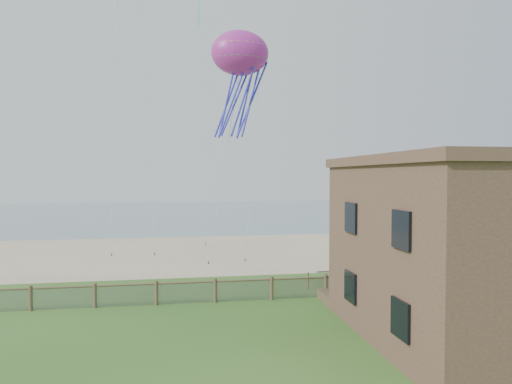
% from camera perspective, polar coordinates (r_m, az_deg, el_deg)
% --- Properties ---
extents(ground, '(160.00, 160.00, 0.00)m').
position_cam_1_polar(ground, '(18.83, -3.61, -18.46)').
color(ground, '#2A531C').
rests_on(ground, ground).
extents(sand_beach, '(72.00, 20.00, 0.02)m').
position_cam_1_polar(sand_beach, '(40.14, -6.91, -7.44)').
color(sand_beach, tan).
rests_on(sand_beach, ground).
extents(ocean, '(160.00, 68.00, 0.02)m').
position_cam_1_polar(ocean, '(83.83, -8.32, -2.52)').
color(ocean, slate).
rests_on(ocean, ground).
extents(chainlink_fence, '(36.20, 0.20, 1.25)m').
position_cam_1_polar(chainlink_fence, '(24.38, -5.12, -12.33)').
color(chainlink_fence, brown).
rests_on(chainlink_fence, ground).
extents(motel_deck, '(15.00, 2.00, 0.50)m').
position_cam_1_polar(motel_deck, '(27.72, 23.55, -11.37)').
color(motel_deck, brown).
rests_on(motel_deck, ground).
extents(picnic_table, '(1.98, 1.63, 0.74)m').
position_cam_1_polar(picnic_table, '(23.11, 15.29, -13.66)').
color(picnic_table, brown).
rests_on(picnic_table, ground).
extents(octopus_kite, '(4.22, 3.38, 7.70)m').
position_cam_1_polar(octopus_kite, '(31.85, -2.02, 13.53)').
color(octopus_kite, '#FF282B').
extents(kite_green, '(1.91, 2.38, 3.37)m').
position_cam_1_polar(kite_green, '(42.30, -7.10, 22.49)').
color(kite_green, '#35C866').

